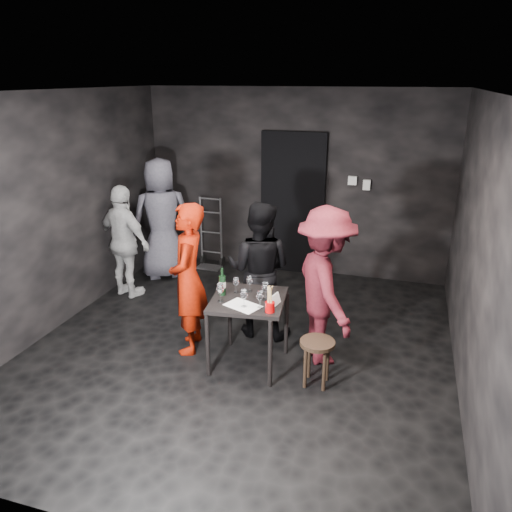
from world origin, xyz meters
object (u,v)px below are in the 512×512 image
(man_maroon, at_px, (326,279))
(bystander_grey, at_px, (161,209))
(woman_black, at_px, (259,267))
(wine_bottle, at_px, (222,285))
(stool, at_px, (317,350))
(hand_truck, at_px, (211,254))
(tasting_table, at_px, (248,307))
(breadstick_cup, at_px, (270,300))
(server_red, at_px, (188,273))
(bystander_cream, at_px, (125,241))

(man_maroon, xyz_separation_m, bystander_grey, (-2.66, 1.62, 0.13))
(woman_black, relative_size, bystander_grey, 0.79)
(man_maroon, distance_m, wine_bottle, 1.04)
(bystander_grey, bearing_deg, stool, 107.90)
(hand_truck, distance_m, tasting_table, 2.94)
(woman_black, bearing_deg, stool, 134.77)
(stool, height_order, wine_bottle, wine_bottle)
(woman_black, bearing_deg, breadstick_cup, 112.69)
(hand_truck, distance_m, man_maroon, 3.14)
(tasting_table, bearing_deg, server_red, 169.61)
(stool, relative_size, breadstick_cup, 1.70)
(man_maroon, bearing_deg, tasting_table, 85.53)
(hand_truck, height_order, stool, hand_truck)
(tasting_table, bearing_deg, woman_black, 97.96)
(wine_bottle, bearing_deg, hand_truck, 114.72)
(hand_truck, xyz_separation_m, man_maroon, (2.14, -2.18, 0.71))
(hand_truck, distance_m, bystander_grey, 1.13)
(breadstick_cup, bearing_deg, wine_bottle, 157.30)
(woman_black, height_order, breadstick_cup, woman_black)
(stool, distance_m, woman_black, 1.27)
(hand_truck, xyz_separation_m, tasting_table, (1.43, -2.52, 0.45))
(tasting_table, distance_m, server_red, 0.76)
(server_red, height_order, man_maroon, man_maroon)
(hand_truck, distance_m, stool, 3.45)
(server_red, relative_size, breadstick_cup, 6.48)
(bystander_cream, bearing_deg, stool, 173.75)
(woman_black, xyz_separation_m, wine_bottle, (-0.18, -0.69, 0.04))
(server_red, relative_size, wine_bottle, 6.22)
(hand_truck, xyz_separation_m, bystander_grey, (-0.51, -0.57, 0.84))
(breadstick_cup, bearing_deg, server_red, 160.27)
(bystander_grey, distance_m, wine_bottle, 2.57)
(hand_truck, distance_m, wine_bottle, 2.84)
(woman_black, bearing_deg, hand_truck, -53.80)
(man_maroon, distance_m, bystander_grey, 3.11)
(bystander_cream, xyz_separation_m, wine_bottle, (1.83, -1.17, 0.08))
(wine_bottle, bearing_deg, man_maroon, 18.48)
(bystander_cream, bearing_deg, wine_bottle, 166.16)
(stool, relative_size, bystander_grey, 0.23)
(stool, distance_m, bystander_cream, 3.16)
(wine_bottle, bearing_deg, bystander_cream, 147.37)
(tasting_table, relative_size, man_maroon, 0.41)
(bystander_grey, bearing_deg, man_maroon, 114.68)
(man_maroon, xyz_separation_m, wine_bottle, (-0.99, -0.33, -0.05))
(bystander_grey, bearing_deg, tasting_table, 100.87)
(man_maroon, relative_size, breadstick_cup, 6.61)
(breadstick_cup, bearing_deg, stool, 9.86)
(bystander_cream, bearing_deg, hand_truck, -97.73)
(woman_black, bearing_deg, bystander_grey, -34.22)
(server_red, distance_m, bystander_cream, 1.75)
(man_maroon, height_order, bystander_cream, man_maroon)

